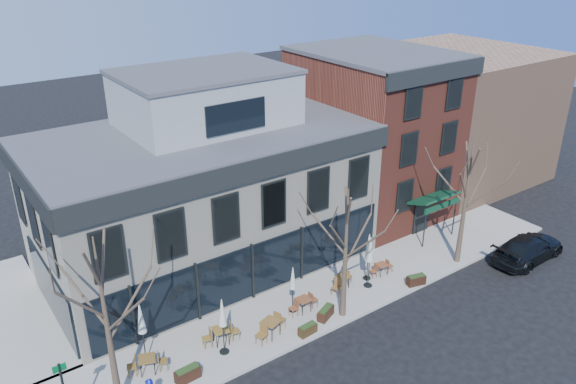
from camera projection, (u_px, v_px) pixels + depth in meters
ground at (252, 300)px, 30.14m from camera, size 120.00×120.00×0.00m
sidewalk_front at (325, 298)px, 30.24m from camera, size 33.50×4.70×0.15m
sidewalk_side at (3, 319)px, 28.57m from camera, size 4.50×12.00×0.15m
corner_building at (204, 189)px, 31.98m from camera, size 18.39×10.39×11.10m
red_brick_building at (372, 132)px, 38.40m from camera, size 8.20×11.78×11.18m
bg_building at (454, 114)px, 44.73m from camera, size 12.00×12.00×10.00m
tree_corner at (107, 324)px, 21.51m from camera, size 3.93×3.98×7.92m
tree_mid at (346, 253)px, 27.28m from camera, size 3.50×3.55×7.04m
tree_right at (465, 202)px, 31.97m from camera, size 3.72×3.77×7.48m
parked_sedan at (528, 248)px, 33.68m from camera, size 5.44×2.36×1.56m
cafe_set_0 at (147, 363)px, 24.75m from camera, size 1.85×1.05×0.95m
cafe_set_1 at (221, 334)px, 26.56m from camera, size 1.90×0.88×0.97m
cafe_set_2 at (271, 327)px, 27.00m from camera, size 2.05×1.10×1.05m
cafe_set_3 at (303, 304)px, 28.83m from camera, size 1.74×0.71×0.92m
cafe_set_4 at (342, 281)px, 30.67m from camera, size 1.83×1.06×0.95m
cafe_set_5 at (382, 268)px, 32.05m from camera, size 1.56×0.67×0.81m
umbrella_0 at (141, 321)px, 24.68m from camera, size 0.50×0.50×3.15m
umbrella_1 at (222, 316)px, 25.30m from camera, size 0.47×0.47×2.94m
umbrella_2 at (293, 281)px, 28.31m from camera, size 0.42×0.42×2.60m
umbrella_3 at (370, 252)px, 30.25m from camera, size 0.49×0.49×3.07m
umbrella_4 at (369, 248)px, 30.97m from camera, size 0.46×0.46×2.86m
planter_0 at (188, 374)px, 24.39m from camera, size 1.15×0.51×0.63m
planter_1 at (308, 329)px, 27.25m from camera, size 1.00×0.46×0.54m
planter_2 at (326, 313)px, 28.41m from camera, size 1.16×0.82×0.60m
planter_3 at (416, 280)px, 31.15m from camera, size 1.14×0.67×0.60m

